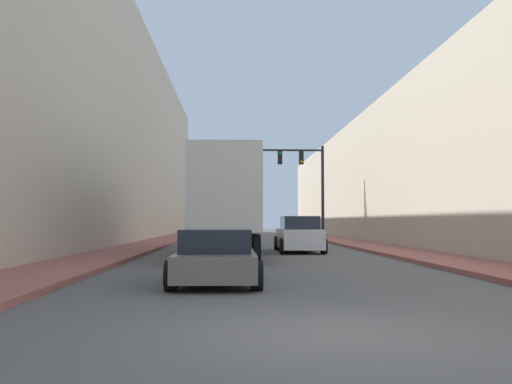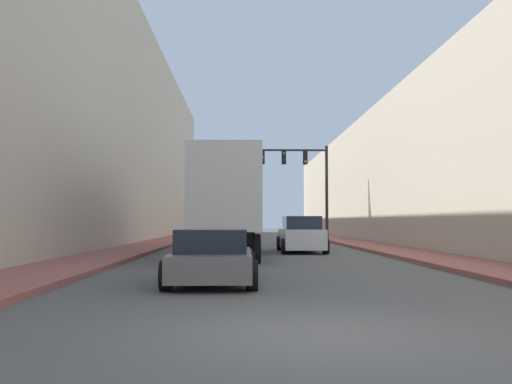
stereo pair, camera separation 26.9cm
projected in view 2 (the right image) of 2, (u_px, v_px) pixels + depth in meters
ground_plane at (315, 335)px, 7.28m from camera, size 200.00×200.00×0.00m
sidewalk_right at (351, 242)px, 37.39m from camera, size 2.55×80.00×0.15m
sidewalk_left at (161, 242)px, 37.08m from camera, size 2.55×80.00×0.15m
building_right at (415, 176)px, 37.72m from camera, size 6.00×80.00×8.88m
building_left at (96, 126)px, 37.37m from camera, size 6.00×80.00×15.36m
semi_truck at (229, 201)px, 25.34m from camera, size 2.53×13.93×4.10m
sedan_car at (213, 257)px, 13.41m from camera, size 2.04×4.32×1.27m
suv_car at (301, 235)px, 26.70m from camera, size 2.06×4.70×1.68m
traffic_signal_gantry at (304, 174)px, 38.57m from camera, size 5.91×0.35×6.57m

